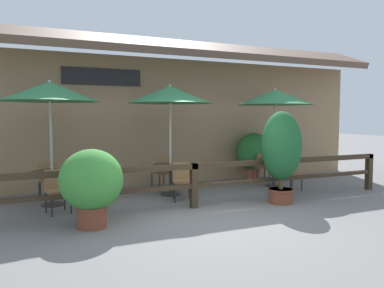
{
  "coord_description": "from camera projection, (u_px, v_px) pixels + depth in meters",
  "views": [
    {
      "loc": [
        -3.19,
        -6.14,
        1.94
      ],
      "look_at": [
        0.14,
        1.48,
        1.34
      ],
      "focal_mm": 35.0,
      "sensor_mm": 36.0,
      "label": 1
    }
  ],
  "objects": [
    {
      "name": "patio_umbrella_middle",
      "position": [
        170.0,
        95.0,
        9.14
      ],
      "size": [
        2.06,
        2.06,
        2.73
      ],
      "color": "#B7B2A8",
      "rests_on": "ground"
    },
    {
      "name": "chair_near_wallside",
      "position": [
        48.0,
        178.0,
        8.81
      ],
      "size": [
        0.46,
        0.46,
        0.88
      ],
      "rotation": [
        0.0,
        0.0,
        3.04
      ],
      "color": "olive",
      "rests_on": "ground"
    },
    {
      "name": "dining_table_near",
      "position": [
        52.0,
        178.0,
        8.17
      ],
      "size": [
        0.89,
        0.89,
        0.76
      ],
      "color": "#4C3826",
      "rests_on": "ground"
    },
    {
      "name": "patio_railing",
      "position": [
        194.0,
        176.0,
        7.94
      ],
      "size": [
        10.4,
        0.14,
        0.95
      ],
      "color": "#3D2D1E",
      "rests_on": "ground"
    },
    {
      "name": "potted_plant_small_flowering",
      "position": [
        281.0,
        150.0,
        8.35
      ],
      "size": [
        0.93,
        0.84,
        2.07
      ],
      "color": "brown",
      "rests_on": "ground"
    },
    {
      "name": "patio_umbrella_near",
      "position": [
        50.0,
        92.0,
        8.03
      ],
      "size": [
        2.06,
        2.06,
        2.73
      ],
      "color": "#B7B2A8",
      "rests_on": "ground"
    },
    {
      "name": "patio_umbrella_far",
      "position": [
        275.0,
        97.0,
        10.33
      ],
      "size": [
        2.06,
        2.06,
        2.73
      ],
      "color": "#B7B2A8",
      "rests_on": "ground"
    },
    {
      "name": "building_facade",
      "position": [
        150.0,
        109.0,
        10.62
      ],
      "size": [
        14.28,
        1.49,
        4.23
      ],
      "color": "#997A56",
      "rests_on": "ground"
    },
    {
      "name": "chair_far_streetside",
      "position": [
        290.0,
        171.0,
        9.91
      ],
      "size": [
        0.44,
        0.44,
        0.88
      ],
      "rotation": [
        0.0,
        0.0,
        0.06
      ],
      "color": "olive",
      "rests_on": "ground"
    },
    {
      "name": "chair_far_wallside",
      "position": [
        262.0,
        166.0,
        11.08
      ],
      "size": [
        0.51,
        0.51,
        0.88
      ],
      "rotation": [
        0.0,
        0.0,
        2.9
      ],
      "color": "olive",
      "rests_on": "ground"
    },
    {
      "name": "dining_table_middle",
      "position": [
        170.0,
        171.0,
        9.28
      ],
      "size": [
        0.89,
        0.89,
        0.76
      ],
      "color": "#4C3826",
      "rests_on": "ground"
    },
    {
      "name": "potted_plant_tall_tropical",
      "position": [
        92.0,
        183.0,
        6.52
      ],
      "size": [
        1.11,
        1.0,
        1.38
      ],
      "color": "brown",
      "rests_on": "ground"
    },
    {
      "name": "ground_plane",
      "position": [
        217.0,
        220.0,
        7.03
      ],
      "size": [
        60.0,
        60.0,
        0.0
      ],
      "primitive_type": "plane",
      "color": "slate"
    },
    {
      "name": "dining_table_far",
      "position": [
        274.0,
        165.0,
        10.47
      ],
      "size": [
        0.89,
        0.89,
        0.76
      ],
      "color": "#4C3826",
      "rests_on": "ground"
    },
    {
      "name": "chair_near_streetside",
      "position": [
        57.0,
        188.0,
        7.54
      ],
      "size": [
        0.51,
        0.51,
        0.88
      ],
      "rotation": [
        0.0,
        0.0,
        0.25
      ],
      "color": "olive",
      "rests_on": "ground"
    },
    {
      "name": "chair_middle_wallside",
      "position": [
        163.0,
        171.0,
        9.92
      ],
      "size": [
        0.51,
        0.51,
        0.88
      ],
      "rotation": [
        0.0,
        0.0,
        3.38
      ],
      "color": "olive",
      "rests_on": "ground"
    },
    {
      "name": "chair_middle_streetside",
      "position": [
        182.0,
        179.0,
        8.69
      ],
      "size": [
        0.51,
        0.51,
        0.88
      ],
      "rotation": [
        0.0,
        0.0,
        -0.26
      ],
      "color": "olive",
      "rests_on": "ground"
    },
    {
      "name": "potted_plant_broad_leaf",
      "position": [
        254.0,
        153.0,
        11.46
      ],
      "size": [
        1.09,
        0.98,
        1.45
      ],
      "color": "#9E4C33",
      "rests_on": "ground"
    }
  ]
}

